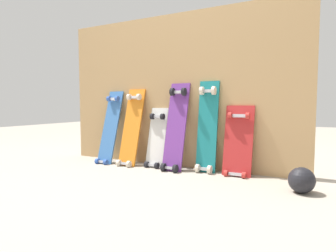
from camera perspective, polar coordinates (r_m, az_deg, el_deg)
The scene contains 9 objects.
ground_plane at distance 2.71m, azimuth 0.70°, elevation -8.09°, with size 12.00×12.00×0.00m, color #A89E8E.
plywood_wall_panel at distance 2.72m, azimuth 1.39°, elevation 6.92°, with size 2.37×0.04×1.41m, color tan.
skateboard_blue at distance 2.95m, azimuth -11.50°, elevation -0.84°, with size 0.17×0.29×0.79m.
skateboard_orange at distance 2.80m, azimuth -7.33°, elevation -0.85°, with size 0.19×0.28×0.80m.
skateboard_white at distance 2.70m, azimuth -2.33°, elevation -2.97°, with size 0.18×0.21×0.62m.
skateboard_purple at distance 2.56m, azimuth 1.48°, elevation -0.75°, with size 0.19×0.27×0.84m.
skateboard_teal at distance 2.50m, azimuth 7.74°, elevation -0.76°, with size 0.18×0.18×0.84m.
skateboard_red at distance 2.43m, azimuth 13.69°, elevation -3.66°, with size 0.24×0.18×0.65m.
rubber_ball at distance 2.11m, azimuth 24.96°, elevation -9.71°, with size 0.17×0.17×0.17m, color black.
Camera 1 is at (1.21, -2.36, 0.58)m, focal length 30.76 mm.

